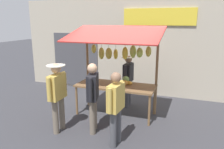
# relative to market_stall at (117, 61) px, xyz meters

# --- Properties ---
(ground_plane) EXTENTS (40.00, 40.00, 0.00)m
(ground_plane) POSITION_rel_market_stall_xyz_m (0.01, 0.07, -1.56)
(ground_plane) COLOR #38383D
(street_backdrop) EXTENTS (9.00, 0.30, 3.40)m
(street_backdrop) POSITION_rel_market_stall_xyz_m (0.06, -2.12, 0.14)
(street_backdrop) COLOR #B2A893
(street_backdrop) RESTS_ON ground
(market_stall) EXTENTS (2.50, 1.46, 2.50)m
(market_stall) POSITION_rel_market_stall_xyz_m (0.00, 0.00, 0.00)
(market_stall) COLOR brown
(market_stall) RESTS_ON ground
(vendor_with_sunhat) EXTENTS (0.41, 0.69, 1.60)m
(vendor_with_sunhat) POSITION_rel_market_stall_xyz_m (-0.13, -0.68, -0.61)
(vendor_with_sunhat) COLOR #4C4C51
(vendor_with_sunhat) RESTS_ON ground
(shopper_with_shopping_bag) EXTENTS (0.35, 0.69, 1.69)m
(shopper_with_shopping_bag) POSITION_rel_market_stall_xyz_m (0.19, 1.21, -0.57)
(shopper_with_shopping_bag) COLOR #726656
(shopper_with_shopping_bag) RESTS_ON ground
(shopper_with_ponytail) EXTENTS (0.43, 0.71, 1.68)m
(shopper_with_ponytail) POSITION_rel_market_stall_xyz_m (0.98, 1.48, -0.56)
(shopper_with_ponytail) COLOR #726656
(shopper_with_ponytail) RESTS_ON ground
(shopper_in_striped_shirt) EXTENTS (0.26, 0.69, 1.62)m
(shopper_in_striped_shirt) POSITION_rel_market_stall_xyz_m (-0.51, 1.58, -0.62)
(shopper_in_striped_shirt) COLOR #4C4C51
(shopper_in_striped_shirt) RESTS_ON ground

